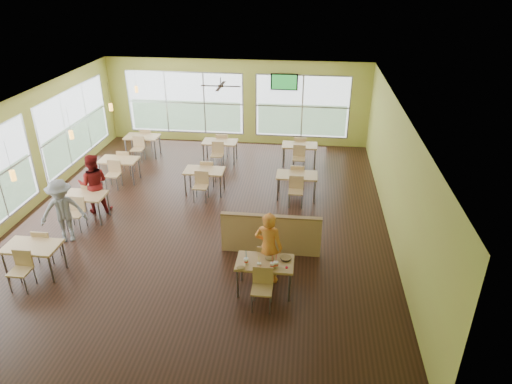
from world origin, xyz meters
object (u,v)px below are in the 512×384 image
Objects in this scene: half_wall_divider at (271,234)px; food_basket at (286,258)px; main_table at (265,266)px; man_plaid at (269,248)px.

food_basket is at bearing -72.01° from half_wall_divider.
half_wall_divider is (0.00, 1.45, -0.11)m from main_table.
main_table is 0.63× the size of half_wall_divider.
food_basket is (0.43, 0.13, 0.15)m from main_table.
man_plaid is at bearing 147.19° from food_basket.
main_table reaches higher than food_basket.
main_table is at bearing 93.63° from man_plaid.
man_plaid is 0.47m from food_basket.
half_wall_divider reaches higher than food_basket.
food_basket is at bearing 16.44° from main_table.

